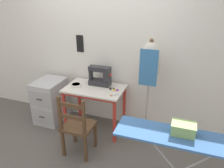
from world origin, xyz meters
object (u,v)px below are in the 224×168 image
wooden_chair (78,127)px  storage_box (183,129)px  sewing_machine (101,77)px  scissors (113,95)px  dress_form (149,70)px  ironing_board (182,141)px  fabric_bowl (76,85)px  thread_spool_far_edge (117,90)px  thread_spool_mid_table (114,90)px  filing_cabinet (50,101)px  thread_spool_near_machine (110,88)px

wooden_chair → storage_box: (1.33, -0.33, 0.50)m
sewing_machine → wooden_chair: sewing_machine is taller
scissors → dress_form: 0.64m
dress_form → ironing_board: bearing=-64.0°
fabric_bowl → thread_spool_far_edge: 0.67m
fabric_bowl → thread_spool_mid_table: bearing=4.7°
sewing_machine → dress_form: (0.76, -0.04, 0.22)m
thread_spool_far_edge → filing_cabinet: (-1.21, -0.03, -0.39)m
fabric_bowl → thread_spool_mid_table: size_ratio=3.87×
sewing_machine → fabric_bowl: (-0.35, -0.19, -0.12)m
thread_spool_near_machine → thread_spool_mid_table: bearing=-20.6°
thread_spool_near_machine → ironing_board: size_ratio=0.03×
thread_spool_mid_table → wooden_chair: bearing=-115.2°
fabric_bowl → wooden_chair: size_ratio=0.18×
sewing_machine → scissors: sewing_machine is taller
thread_spool_mid_table → storage_box: bearing=-43.1°
sewing_machine → thread_spool_near_machine: bearing=-29.7°
thread_spool_far_edge → storage_box: size_ratio=0.19×
dress_form → thread_spool_near_machine: bearing=-172.9°
fabric_bowl → thread_spool_mid_table: 0.61m
wooden_chair → storage_box: bearing=-13.9°
dress_form → storage_box: dress_form is taller
thread_spool_far_edge → dress_form: size_ratio=0.03×
sewing_machine → wooden_chair: (-0.04, -0.77, -0.45)m
thread_spool_mid_table → storage_box: 1.42m
thread_spool_near_machine → dress_form: (0.56, 0.07, 0.34)m
wooden_chair → ironing_board: (1.34, -0.37, 0.40)m
wooden_chair → storage_box: 1.46m
filing_cabinet → storage_box: (2.19, -0.94, 0.56)m
thread_spool_near_machine → storage_box: size_ratio=0.20×
filing_cabinet → dress_form: (1.65, 0.12, 0.73)m
filing_cabinet → storage_box: bearing=-23.3°
sewing_machine → thread_spool_near_machine: sewing_machine is taller
sewing_machine → scissors: bearing=-44.5°
fabric_bowl → filing_cabinet: fabric_bowl is taller
thread_spool_near_machine → dress_form: 0.66m
sewing_machine → filing_cabinet: 1.04m
thread_spool_near_machine → wooden_chair: 0.77m
scissors → storage_box: storage_box is taller
thread_spool_near_machine → wooden_chair: bearing=-109.8°
thread_spool_near_machine → filing_cabinet: bearing=-177.5°
sewing_machine → thread_spool_far_edge: bearing=-21.9°
wooden_chair → sewing_machine: bearing=87.0°
thread_spool_far_edge → scissors: bearing=-94.6°
wooden_chair → storage_box: storage_box is taller
filing_cabinet → fabric_bowl: bearing=-2.7°
thread_spool_mid_table → thread_spool_far_edge: thread_spool_far_edge is taller
filing_cabinet → sewing_machine: bearing=10.1°
filing_cabinet → ironing_board: ironing_board is taller
scissors → wooden_chair: 0.66m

